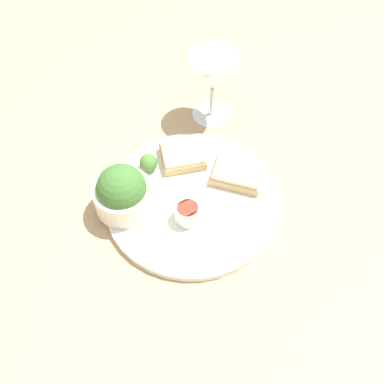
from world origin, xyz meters
name	(u,v)px	position (x,y,z in m)	size (l,w,h in m)	color
ground_plane	(192,203)	(0.00, 0.00, 0.00)	(4.00, 4.00, 0.00)	tan
dinner_plate	(192,201)	(0.00, 0.00, 0.01)	(0.31, 0.31, 0.01)	silver
salad_bowl	(122,194)	(-0.12, 0.00, 0.05)	(0.10, 0.10, 0.09)	silver
sauce_ramekin	(188,213)	(-0.01, -0.04, 0.03)	(0.04, 0.04, 0.03)	white
cheese_toast_near	(238,172)	(0.09, 0.04, 0.03)	(0.11, 0.10, 0.03)	tan
cheese_toast_far	(183,155)	(-0.01, 0.09, 0.03)	(0.08, 0.08, 0.03)	tan
wine_glass	(213,76)	(0.07, 0.21, 0.10)	(0.09, 0.09, 0.15)	silver
garnish	(149,163)	(-0.07, 0.08, 0.03)	(0.03, 0.03, 0.03)	#477533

